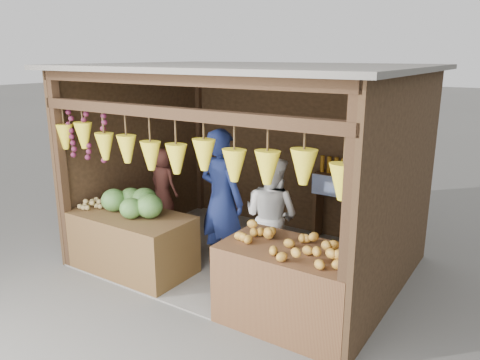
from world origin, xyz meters
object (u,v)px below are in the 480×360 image
object	(u,v)px
counter_right	(291,287)
woman_standing	(271,216)
man_standing	(221,200)
counter_left	(132,242)
vendor_seated	(163,182)

from	to	relation	value
counter_right	woman_standing	bearing A→B (deg)	130.00
man_standing	woman_standing	xyz separation A→B (m)	(0.63, 0.19, -0.16)
counter_left	vendor_seated	distance (m)	1.38
counter_left	counter_right	world-z (taller)	counter_right
counter_left	counter_right	distance (m)	2.36
counter_left	woman_standing	world-z (taller)	woman_standing
woman_standing	counter_right	bearing A→B (deg)	134.73
counter_right	counter_left	bearing A→B (deg)	179.77
man_standing	counter_left	bearing A→B (deg)	45.23
woman_standing	vendor_seated	bearing A→B (deg)	-2.92
counter_left	counter_right	size ratio (longest dim) A/B	1.12
vendor_seated	man_standing	bearing A→B (deg)	169.95
man_standing	vendor_seated	world-z (taller)	man_standing
vendor_seated	counter_left	bearing A→B (deg)	121.23
man_standing	woman_standing	distance (m)	0.68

